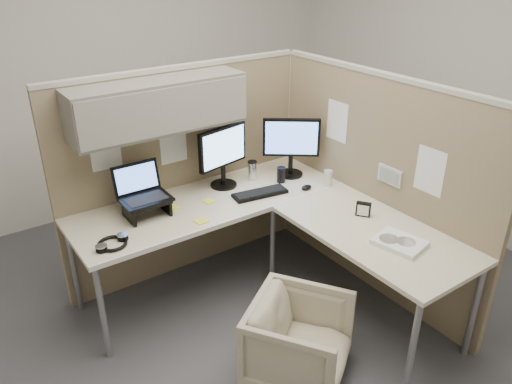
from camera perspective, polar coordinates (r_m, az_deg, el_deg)
ground at (r=3.67m, az=0.99°, el=-13.84°), size 4.50×4.50×0.00m
partition_back at (r=3.65m, az=-9.37°, el=5.53°), size 2.00×0.36×1.63m
partition_right at (r=3.72m, az=13.01°, el=0.91°), size 0.07×2.03×1.63m
desk at (r=3.43m, az=1.53°, el=-3.09°), size 2.00×1.98×0.73m
office_chair at (r=3.09m, az=4.97°, el=-16.22°), size 0.75×0.74×0.57m
monitor_left at (r=3.70m, az=-3.82°, el=4.58°), size 0.44×0.20×0.47m
monitor_right at (r=3.89m, az=4.04°, el=5.67°), size 0.37×0.29×0.47m
laptop_station at (r=3.42m, az=-12.69°, el=-0.54°), size 0.32×0.28×0.34m
keyboard at (r=3.65m, az=0.46°, el=-0.16°), size 0.42×0.20×0.02m
mouse at (r=3.75m, az=5.80°, el=0.53°), size 0.09×0.07×0.03m
travel_mug at (r=3.88m, az=-0.43°, el=2.51°), size 0.07×0.07×0.15m
soda_can_green at (r=3.82m, az=8.22°, el=1.61°), size 0.07×0.07×0.12m
soda_can_silver at (r=3.84m, az=2.89°, el=1.98°), size 0.07×0.07×0.12m
sticky_note_d at (r=3.57m, az=-5.36°, el=-1.06°), size 0.09×0.09×0.01m
sticky_note_a at (r=3.32m, az=-6.30°, el=-3.33°), size 0.08×0.08×0.01m
sticky_note_c at (r=3.52m, az=-9.53°, el=-1.80°), size 0.09×0.09×0.01m
headphones at (r=3.17m, az=-16.09°, el=-5.64°), size 0.23×0.23×0.03m
paper_stack at (r=3.17m, az=16.06°, el=-5.58°), size 0.28×0.33×0.03m
desk_clock at (r=3.43m, az=12.17°, el=-1.94°), size 0.09×0.10×0.10m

